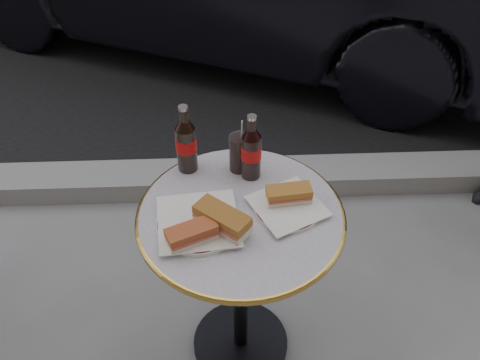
{
  "coord_description": "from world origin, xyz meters",
  "views": [
    {
      "loc": [
        -0.05,
        -1.09,
        1.87
      ],
      "look_at": [
        0.0,
        0.05,
        0.82
      ],
      "focal_mm": 40.0,
      "sensor_mm": 36.0,
      "label": 1
    }
  ],
  "objects_px": {
    "bistro_table": "(241,288)",
    "plate_left": "(198,223)",
    "cola_bottle_right": "(251,147)",
    "cola_bottle_left": "(186,139)",
    "cola_glass": "(239,153)",
    "plate_right": "(287,208)"
  },
  "relations": [
    {
      "from": "plate_right",
      "to": "cola_bottle_right",
      "type": "bearing_deg",
      "value": 122.77
    },
    {
      "from": "cola_bottle_left",
      "to": "cola_glass",
      "type": "xyz_separation_m",
      "value": [
        0.16,
        -0.01,
        -0.06
      ]
    },
    {
      "from": "plate_left",
      "to": "cola_bottle_right",
      "type": "bearing_deg",
      "value": 51.91
    },
    {
      "from": "plate_right",
      "to": "cola_glass",
      "type": "relative_size",
      "value": 1.54
    },
    {
      "from": "plate_right",
      "to": "cola_bottle_right",
      "type": "distance_m",
      "value": 0.21
    },
    {
      "from": "bistro_table",
      "to": "cola_bottle_left",
      "type": "xyz_separation_m",
      "value": [
        -0.16,
        0.21,
        0.49
      ]
    },
    {
      "from": "cola_bottle_left",
      "to": "cola_bottle_right",
      "type": "height_order",
      "value": "cola_bottle_left"
    },
    {
      "from": "bistro_table",
      "to": "cola_glass",
      "type": "xyz_separation_m",
      "value": [
        0.0,
        0.2,
        0.43
      ]
    },
    {
      "from": "bistro_table",
      "to": "plate_left",
      "type": "distance_m",
      "value": 0.39
    },
    {
      "from": "plate_left",
      "to": "cola_glass",
      "type": "distance_m",
      "value": 0.28
    },
    {
      "from": "cola_bottle_left",
      "to": "cola_glass",
      "type": "relative_size",
      "value": 1.85
    },
    {
      "from": "cola_glass",
      "to": "cola_bottle_left",
      "type": "bearing_deg",
      "value": 176.63
    },
    {
      "from": "bistro_table",
      "to": "cola_bottle_right",
      "type": "bearing_deg",
      "value": 76.81
    },
    {
      "from": "bistro_table",
      "to": "plate_left",
      "type": "xyz_separation_m",
      "value": [
        -0.12,
        -0.04,
        0.37
      ]
    },
    {
      "from": "cola_bottle_left",
      "to": "bistro_table",
      "type": "bearing_deg",
      "value": -52.59
    },
    {
      "from": "plate_right",
      "to": "cola_bottle_left",
      "type": "xyz_separation_m",
      "value": [
        -0.3,
        0.2,
        0.11
      ]
    },
    {
      "from": "plate_left",
      "to": "cola_glass",
      "type": "xyz_separation_m",
      "value": [
        0.13,
        0.24,
        0.06
      ]
    },
    {
      "from": "plate_left",
      "to": "cola_bottle_right",
      "type": "distance_m",
      "value": 0.29
    },
    {
      "from": "bistro_table",
      "to": "cola_bottle_right",
      "type": "distance_m",
      "value": 0.51
    },
    {
      "from": "cola_bottle_right",
      "to": "cola_glass",
      "type": "relative_size",
      "value": 1.77
    },
    {
      "from": "bistro_table",
      "to": "cola_bottle_left",
      "type": "distance_m",
      "value": 0.55
    },
    {
      "from": "cola_glass",
      "to": "plate_left",
      "type": "bearing_deg",
      "value": -117.72
    }
  ]
}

